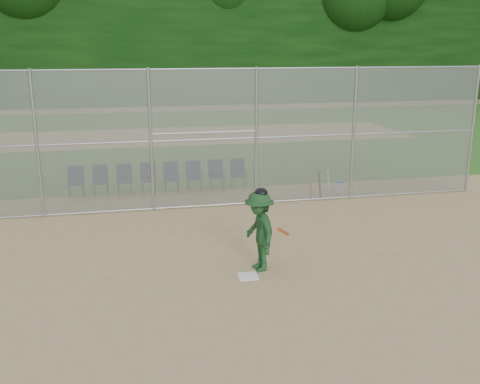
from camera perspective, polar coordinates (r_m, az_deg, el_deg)
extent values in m
plane|color=tan|center=(11.15, 2.68, -8.80)|extent=(100.00, 100.00, 0.00)
plane|color=#2E671F|center=(28.33, -6.51, 5.97)|extent=(100.00, 100.00, 0.00)
plane|color=tan|center=(28.33, -6.51, 5.98)|extent=(24.00, 24.00, 0.00)
cube|color=gray|center=(15.28, -1.94, 5.68)|extent=(16.00, 0.02, 4.00)
cylinder|color=#9EA3A8|center=(18.42, 23.54, 6.07)|extent=(0.09, 0.09, 4.00)
cylinder|color=#9EA3A8|center=(15.08, -2.01, 13.01)|extent=(16.00, 0.05, 0.05)
cube|color=black|center=(44.93, -8.94, 16.33)|extent=(80.00, 5.00, 11.00)
cube|color=white|center=(11.05, 0.86, -8.97)|extent=(0.41, 0.41, 0.02)
imported|color=#1B4520|center=(11.09, 2.05, -4.20)|extent=(0.78, 1.18, 1.70)
ellipsoid|color=black|center=(10.85, 2.09, -0.12)|extent=(0.27, 0.30, 0.23)
cylinder|color=#CF4B13|center=(10.80, 4.63, -4.23)|extent=(0.47, 0.71, 0.43)
cylinder|color=white|center=(17.45, 10.54, 0.51)|extent=(0.29, 0.29, 0.35)
cylinder|color=#265FA5|center=(17.40, 10.57, 1.13)|extent=(0.31, 0.31, 0.05)
cylinder|color=#D84C14|center=(16.65, 7.52, 0.78)|extent=(0.06, 0.31, 0.83)
cylinder|color=black|center=(16.75, 8.49, 0.82)|extent=(0.06, 0.33, 0.82)
cylinder|color=#B2B2B7|center=(16.85, 9.44, 0.86)|extent=(0.06, 0.36, 0.81)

